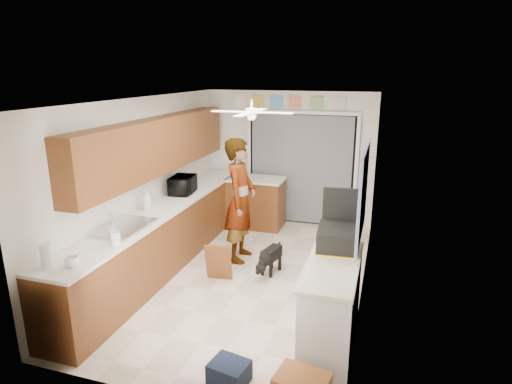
# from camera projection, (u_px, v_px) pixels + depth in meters

# --- Properties ---
(floor) EXTENTS (5.00, 5.00, 0.00)m
(floor) POSITION_uv_depth(u_px,v_px,m) (248.00, 275.00, 6.19)
(floor) COLOR beige
(floor) RESTS_ON ground
(ceiling) EXTENTS (5.00, 5.00, 0.00)m
(ceiling) POSITION_uv_depth(u_px,v_px,m) (247.00, 99.00, 5.50)
(ceiling) COLOR white
(ceiling) RESTS_ON ground
(wall_back) EXTENTS (3.20, 0.00, 3.20)m
(wall_back) POSITION_uv_depth(u_px,v_px,m) (289.00, 158.00, 8.14)
(wall_back) COLOR silver
(wall_back) RESTS_ON ground
(wall_front) EXTENTS (3.20, 0.00, 3.20)m
(wall_front) POSITION_uv_depth(u_px,v_px,m) (153.00, 272.00, 3.55)
(wall_front) COLOR silver
(wall_front) RESTS_ON ground
(wall_left) EXTENTS (0.00, 5.00, 5.00)m
(wall_left) POSITION_uv_depth(u_px,v_px,m) (144.00, 184.00, 6.30)
(wall_left) COLOR silver
(wall_left) RESTS_ON ground
(wall_right) EXTENTS (0.00, 5.00, 5.00)m
(wall_right) POSITION_uv_depth(u_px,v_px,m) (368.00, 203.00, 5.39)
(wall_right) COLOR silver
(wall_right) RESTS_ON ground
(left_base_cabinets) EXTENTS (0.60, 4.80, 0.90)m
(left_base_cabinets) POSITION_uv_depth(u_px,v_px,m) (166.00, 237.00, 6.43)
(left_base_cabinets) COLOR brown
(left_base_cabinets) RESTS_ON floor
(left_countertop) EXTENTS (0.62, 4.80, 0.04)m
(left_countertop) POSITION_uv_depth(u_px,v_px,m) (165.00, 207.00, 6.30)
(left_countertop) COLOR white
(left_countertop) RESTS_ON left_base_cabinets
(upper_cabinets) EXTENTS (0.32, 4.00, 0.80)m
(upper_cabinets) POSITION_uv_depth(u_px,v_px,m) (159.00, 145.00, 6.29)
(upper_cabinets) COLOR brown
(upper_cabinets) RESTS_ON wall_left
(sink_basin) EXTENTS (0.50, 0.76, 0.06)m
(sink_basin) POSITION_uv_depth(u_px,v_px,m) (125.00, 228.00, 5.37)
(sink_basin) COLOR silver
(sink_basin) RESTS_ON left_countertop
(faucet) EXTENTS (0.03, 0.03, 0.22)m
(faucet) POSITION_uv_depth(u_px,v_px,m) (112.00, 219.00, 5.40)
(faucet) COLOR silver
(faucet) RESTS_ON left_countertop
(peninsula_base) EXTENTS (1.00, 0.60, 0.90)m
(peninsula_base) POSITION_uv_depth(u_px,v_px,m) (256.00, 203.00, 8.04)
(peninsula_base) COLOR brown
(peninsula_base) RESTS_ON floor
(peninsula_top) EXTENTS (1.04, 0.64, 0.04)m
(peninsula_top) POSITION_uv_depth(u_px,v_px,m) (256.00, 179.00, 7.91)
(peninsula_top) COLOR white
(peninsula_top) RESTS_ON peninsula_base
(back_opening_recess) EXTENTS (2.00, 0.06, 2.10)m
(back_opening_recess) POSITION_uv_depth(u_px,v_px,m) (301.00, 169.00, 8.09)
(back_opening_recess) COLOR black
(back_opening_recess) RESTS_ON wall_back
(curtain_panel) EXTENTS (1.90, 0.03, 2.05)m
(curtain_panel) POSITION_uv_depth(u_px,v_px,m) (301.00, 170.00, 8.06)
(curtain_panel) COLOR slate
(curtain_panel) RESTS_ON wall_back
(door_trim_left) EXTENTS (0.06, 0.04, 2.10)m
(door_trim_left) POSITION_uv_depth(u_px,v_px,m) (249.00, 166.00, 8.36)
(door_trim_left) COLOR white
(door_trim_left) RESTS_ON wall_back
(door_trim_right) EXTENTS (0.06, 0.04, 2.10)m
(door_trim_right) POSITION_uv_depth(u_px,v_px,m) (356.00, 174.00, 7.78)
(door_trim_right) COLOR white
(door_trim_right) RESTS_ON wall_back
(door_trim_head) EXTENTS (2.10, 0.04, 0.06)m
(door_trim_head) POSITION_uv_depth(u_px,v_px,m) (302.00, 113.00, 7.77)
(door_trim_head) COLOR white
(door_trim_head) RESTS_ON wall_back
(header_frame_0) EXTENTS (0.22, 0.02, 0.22)m
(header_frame_0) POSITION_uv_depth(u_px,v_px,m) (258.00, 101.00, 7.99)
(header_frame_0) COLOR gold
(header_frame_0) RESTS_ON wall_back
(header_frame_1) EXTENTS (0.22, 0.02, 0.22)m
(header_frame_1) POSITION_uv_depth(u_px,v_px,m) (276.00, 102.00, 7.89)
(header_frame_1) COLOR #4FA7D3
(header_frame_1) RESTS_ON wall_back
(header_frame_2) EXTENTS (0.22, 0.02, 0.22)m
(header_frame_2) POSITION_uv_depth(u_px,v_px,m) (295.00, 102.00, 7.79)
(header_frame_2) COLOR #DF7D53
(header_frame_2) RESTS_ON wall_back
(header_frame_3) EXTENTS (0.22, 0.02, 0.22)m
(header_frame_3) POSITION_uv_depth(u_px,v_px,m) (317.00, 103.00, 7.68)
(header_frame_3) COLOR #74B567
(header_frame_3) RESTS_ON wall_back
(header_frame_4) EXTENTS (0.22, 0.02, 0.22)m
(header_frame_4) POSITION_uv_depth(u_px,v_px,m) (339.00, 103.00, 7.57)
(header_frame_4) COLOR beige
(header_frame_4) RESTS_ON wall_back
(route66_sign) EXTENTS (0.22, 0.02, 0.26)m
(route66_sign) POSITION_uv_depth(u_px,v_px,m) (241.00, 101.00, 8.09)
(route66_sign) COLOR silver
(route66_sign) RESTS_ON wall_back
(right_counter_base) EXTENTS (0.50, 1.40, 0.90)m
(right_counter_base) POSITION_uv_depth(u_px,v_px,m) (332.00, 304.00, 4.58)
(right_counter_base) COLOR white
(right_counter_base) RESTS_ON floor
(right_counter_top) EXTENTS (0.54, 1.44, 0.04)m
(right_counter_top) POSITION_uv_depth(u_px,v_px,m) (333.00, 264.00, 4.45)
(right_counter_top) COLOR white
(right_counter_top) RESTS_ON right_counter_base
(abstract_painting) EXTENTS (0.03, 1.15, 0.95)m
(abstract_painting) POSITION_uv_depth(u_px,v_px,m) (363.00, 194.00, 4.36)
(abstract_painting) COLOR #EB56C1
(abstract_painting) RESTS_ON wall_right
(ceiling_fan) EXTENTS (1.14, 1.14, 0.24)m
(ceiling_fan) POSITION_uv_depth(u_px,v_px,m) (252.00, 112.00, 5.73)
(ceiling_fan) COLOR white
(ceiling_fan) RESTS_ON ceiling
(microwave) EXTENTS (0.41, 0.55, 0.28)m
(microwave) POSITION_uv_depth(u_px,v_px,m) (183.00, 185.00, 6.90)
(microwave) COLOR black
(microwave) RESTS_ON left_countertop
(soap_bottle) EXTENTS (0.15, 0.15, 0.32)m
(soap_bottle) POSITION_uv_depth(u_px,v_px,m) (147.00, 198.00, 6.10)
(soap_bottle) COLOR silver
(soap_bottle) RESTS_ON left_countertop
(cup) EXTENTS (0.16, 0.16, 0.11)m
(cup) POSITION_uv_depth(u_px,v_px,m) (72.00, 262.00, 4.33)
(cup) COLOR white
(cup) RESTS_ON left_countertop
(jar_a) EXTENTS (0.12, 0.12, 0.16)m
(jar_a) POSITION_uv_depth(u_px,v_px,m) (115.00, 238.00, 4.87)
(jar_a) COLOR silver
(jar_a) RESTS_ON left_countertop
(jar_b) EXTENTS (0.10, 0.10, 0.13)m
(jar_b) POSITION_uv_depth(u_px,v_px,m) (112.00, 232.00, 5.09)
(jar_b) COLOR silver
(jar_b) RESTS_ON left_countertop
(paper_towel_roll) EXTENTS (0.13, 0.13, 0.26)m
(paper_towel_roll) POSITION_uv_depth(u_px,v_px,m) (47.00, 256.00, 4.29)
(paper_towel_roll) COLOR white
(paper_towel_roll) RESTS_ON left_countertop
(suitcase) EXTENTS (0.46, 0.58, 0.24)m
(suitcase) POSITION_uv_depth(u_px,v_px,m) (337.00, 238.00, 4.78)
(suitcase) COLOR black
(suitcase) RESTS_ON right_counter_top
(suitcase_rim) EXTENTS (0.48, 0.61, 0.02)m
(suitcase_rim) POSITION_uv_depth(u_px,v_px,m) (336.00, 247.00, 4.81)
(suitcase_rim) COLOR yellow
(suitcase_rim) RESTS_ON suitcase
(suitcase_lid) EXTENTS (0.42, 0.06, 0.50)m
(suitcase_lid) POSITION_uv_depth(u_px,v_px,m) (341.00, 209.00, 4.98)
(suitcase_lid) COLOR black
(suitcase_lid) RESTS_ON suitcase
(navy_crate) EXTENTS (0.40, 0.35, 0.21)m
(navy_crate) POSITION_uv_depth(u_px,v_px,m) (229.00, 373.00, 4.05)
(navy_crate) COLOR black
(navy_crate) RESTS_ON floor
(cabinet_door_panel) EXTENTS (0.38, 0.18, 0.54)m
(cabinet_door_panel) POSITION_uv_depth(u_px,v_px,m) (218.00, 262.00, 5.97)
(cabinet_door_panel) COLOR brown
(cabinet_door_panel) RESTS_ON floor
(man) EXTENTS (0.49, 0.72, 1.91)m
(man) POSITION_uv_depth(u_px,v_px,m) (240.00, 200.00, 6.50)
(man) COLOR white
(man) RESTS_ON floor
(dog) EXTENTS (0.36, 0.59, 0.43)m
(dog) POSITION_uv_depth(u_px,v_px,m) (271.00, 259.00, 6.22)
(dog) COLOR black
(dog) RESTS_ON floor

